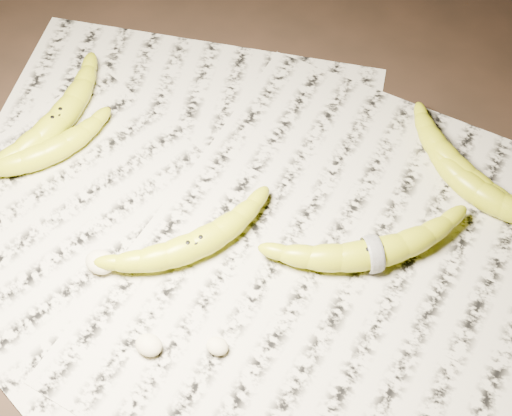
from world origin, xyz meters
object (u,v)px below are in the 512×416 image
at_px(banana_left_b, 45,152).
at_px(banana_upper_a, 453,162).
at_px(banana_left_a, 58,119).
at_px(banana_center, 194,244).
at_px(banana_taped, 373,252).
at_px(banana_upper_b, 480,191).

bearing_deg(banana_left_b, banana_upper_a, -31.71).
xyz_separation_m(banana_left_a, banana_upper_a, (0.53, 0.18, -0.00)).
distance_m(banana_center, banana_taped, 0.23).
distance_m(banana_left_a, banana_left_b, 0.06).
bearing_deg(banana_taped, banana_left_a, 140.81).
xyz_separation_m(banana_center, banana_upper_a, (0.26, 0.27, -0.00)).
bearing_deg(banana_center, banana_left_a, 107.47).
distance_m(banana_left_b, banana_upper_b, 0.59).
height_order(banana_left_a, banana_center, same).
xyz_separation_m(banana_left_b, banana_taped, (0.46, 0.05, 0.00)).
bearing_deg(banana_upper_a, banana_taped, -74.01).
xyz_separation_m(banana_left_a, banana_center, (0.27, -0.09, -0.00)).
relative_size(banana_left_b, banana_upper_a, 0.97).
bearing_deg(banana_taped, banana_left_b, 147.62).
bearing_deg(banana_left_a, banana_left_b, -158.91).
distance_m(banana_upper_a, banana_upper_b, 0.06).
relative_size(banana_center, banana_upper_b, 1.14).
relative_size(banana_left_a, banana_taped, 0.94).
relative_size(banana_center, banana_upper_a, 1.11).
bearing_deg(banana_upper_b, banana_upper_a, 163.56).
relative_size(banana_left_b, banana_upper_b, 1.00).
distance_m(banana_center, banana_upper_b, 0.39).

